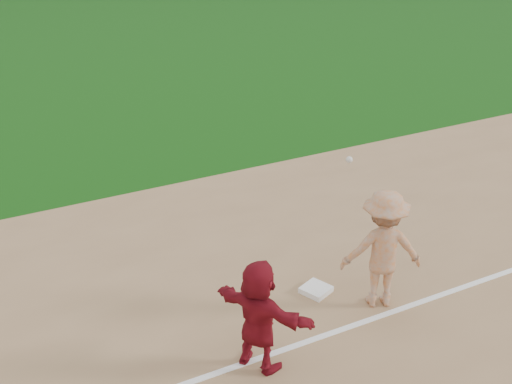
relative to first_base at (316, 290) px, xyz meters
name	(u,v)px	position (x,y,z in m)	size (l,w,h in m)	color
ground	(301,306)	(-0.39, -0.18, -0.07)	(160.00, 160.00, 0.00)	#10450D
foul_line	(329,334)	(-0.39, -0.98, -0.04)	(60.00, 0.10, 0.01)	white
first_base	(316,290)	(0.00, 0.00, 0.00)	(0.41, 0.41, 0.09)	white
base_runner	(259,316)	(-1.59, -1.08, 0.76)	(1.49, 0.47, 1.60)	maroon
first_base_play	(383,249)	(0.71, -0.66, 0.90)	(1.40, 1.13, 2.46)	#A09FA2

